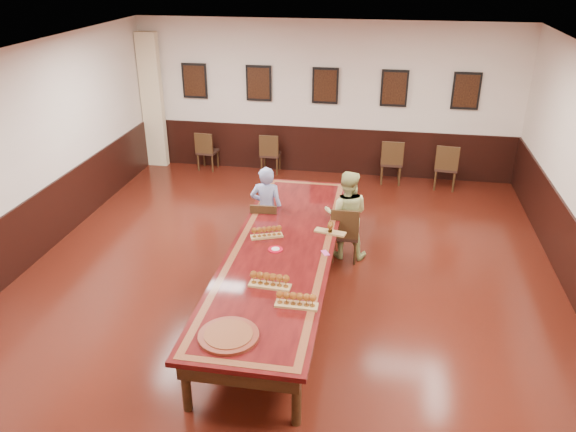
% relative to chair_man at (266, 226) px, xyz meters
% --- Properties ---
extents(floor, '(8.00, 10.00, 0.02)m').
position_rel_chair_man_xyz_m(floor, '(0.49, -1.23, -0.45)').
color(floor, black).
rests_on(floor, ground).
extents(ceiling, '(8.00, 10.00, 0.02)m').
position_rel_chair_man_xyz_m(ceiling, '(0.49, -1.23, 2.77)').
color(ceiling, white).
rests_on(ceiling, floor).
extents(wall_back, '(8.00, 0.02, 3.20)m').
position_rel_chair_man_xyz_m(wall_back, '(0.49, 3.78, 1.16)').
color(wall_back, beige).
rests_on(wall_back, floor).
extents(wall_left, '(0.02, 10.00, 3.20)m').
position_rel_chair_man_xyz_m(wall_left, '(-3.52, -1.23, 1.16)').
color(wall_left, beige).
rests_on(wall_left, floor).
extents(chair_man, '(0.43, 0.46, 0.88)m').
position_rel_chair_man_xyz_m(chair_man, '(0.00, 0.00, 0.00)').
color(chair_man, black).
rests_on(chair_man, floor).
extents(chair_woman, '(0.43, 0.47, 0.91)m').
position_rel_chair_man_xyz_m(chair_woman, '(1.26, -0.02, 0.01)').
color(chair_woman, black).
rests_on(chair_woman, floor).
extents(spare_chair_a, '(0.44, 0.47, 0.87)m').
position_rel_chair_man_xyz_m(spare_chair_a, '(-2.06, 3.50, -0.01)').
color(spare_chair_a, black).
rests_on(spare_chair_a, floor).
extents(spare_chair_b, '(0.42, 0.45, 0.88)m').
position_rel_chair_man_xyz_m(spare_chair_b, '(-0.65, 3.55, -0.00)').
color(spare_chair_b, black).
rests_on(spare_chair_b, floor).
extents(spare_chair_c, '(0.45, 0.49, 0.94)m').
position_rel_chair_man_xyz_m(spare_chair_c, '(1.94, 3.38, 0.03)').
color(spare_chair_c, black).
rests_on(spare_chair_c, floor).
extents(spare_chair_d, '(0.50, 0.53, 0.95)m').
position_rel_chair_man_xyz_m(spare_chair_d, '(3.04, 3.25, 0.03)').
color(spare_chair_d, black).
rests_on(spare_chair_d, floor).
extents(person_man, '(0.53, 0.36, 1.41)m').
position_rel_chair_man_xyz_m(person_man, '(-0.00, 0.09, 0.26)').
color(person_man, '#4457AC').
rests_on(person_man, floor).
extents(person_woman, '(0.71, 0.55, 1.42)m').
position_rel_chair_man_xyz_m(person_woman, '(1.26, 0.07, 0.27)').
color(person_woman, '#C6CC80').
rests_on(person_woman, floor).
extents(pink_phone, '(0.13, 0.16, 0.01)m').
position_rel_chair_man_xyz_m(pink_phone, '(1.09, -1.27, 0.32)').
color(pink_phone, '#D8489B').
rests_on(pink_phone, conference_table).
extents(curtain, '(0.45, 0.18, 2.90)m').
position_rel_chair_man_xyz_m(curtain, '(-3.26, 3.59, 1.01)').
color(curtain, beige).
rests_on(curtain, floor).
extents(wainscoting, '(8.00, 10.00, 1.00)m').
position_rel_chair_man_xyz_m(wainscoting, '(0.49, -1.23, 0.06)').
color(wainscoting, black).
rests_on(wainscoting, floor).
extents(conference_table, '(1.40, 5.00, 0.76)m').
position_rel_chair_man_xyz_m(conference_table, '(0.49, -1.23, 0.17)').
color(conference_table, black).
rests_on(conference_table, floor).
extents(posters, '(6.14, 0.04, 0.74)m').
position_rel_chair_man_xyz_m(posters, '(0.49, 3.71, 1.46)').
color(posters, black).
rests_on(posters, wall_back).
extents(flight_a, '(0.47, 0.30, 0.17)m').
position_rel_chair_man_xyz_m(flight_a, '(0.22, -0.95, 0.39)').
color(flight_a, olive).
rests_on(flight_a, conference_table).
extents(flight_b, '(0.47, 0.23, 0.17)m').
position_rel_chair_man_xyz_m(flight_b, '(1.09, -0.67, 0.39)').
color(flight_b, olive).
rests_on(flight_b, conference_table).
extents(flight_c, '(0.52, 0.19, 0.19)m').
position_rel_chair_man_xyz_m(flight_c, '(0.52, -2.21, 0.40)').
color(flight_c, olive).
rests_on(flight_c, conference_table).
extents(flight_d, '(0.49, 0.15, 0.18)m').
position_rel_chair_man_xyz_m(flight_d, '(0.90, -2.56, 0.39)').
color(flight_d, olive).
rests_on(flight_d, conference_table).
extents(red_plate_grp, '(0.20, 0.20, 0.03)m').
position_rel_chair_man_xyz_m(red_plate_grp, '(0.42, -1.30, 0.32)').
color(red_plate_grp, '#AB0B1F').
rests_on(red_plate_grp, conference_table).
extents(carved_platter, '(0.77, 0.77, 0.05)m').
position_rel_chair_man_xyz_m(carved_platter, '(0.30, -3.24, 0.33)').
color(carved_platter, '#531A10').
rests_on(carved_platter, conference_table).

